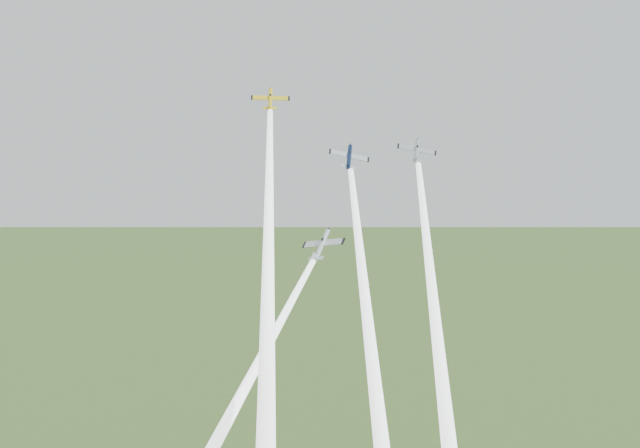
{
  "coord_description": "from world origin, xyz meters",
  "views": [
    {
      "loc": [
        26.17,
        -134.25,
        105.35
      ],
      "look_at": [
        0.0,
        -6.0,
        92.0
      ],
      "focal_mm": 45.0,
      "sensor_mm": 36.0,
      "label": 1
    }
  ],
  "objects_px": {
    "plane_silver_right": "(417,151)",
    "plane_yellow": "(270,99)",
    "plane_silver_low": "(322,245)",
    "plane_navy": "(349,157)"
  },
  "relations": [
    {
      "from": "plane_silver_low",
      "to": "plane_navy",
      "type": "bearing_deg",
      "value": 97.91
    },
    {
      "from": "plane_yellow",
      "to": "plane_silver_right",
      "type": "distance_m",
      "value": 27.35
    },
    {
      "from": "plane_silver_right",
      "to": "plane_navy",
      "type": "bearing_deg",
      "value": -175.16
    },
    {
      "from": "plane_silver_low",
      "to": "plane_yellow",
      "type": "bearing_deg",
      "value": 150.88
    },
    {
      "from": "plane_yellow",
      "to": "plane_navy",
      "type": "height_order",
      "value": "plane_yellow"
    },
    {
      "from": "plane_yellow",
      "to": "plane_silver_low",
      "type": "bearing_deg",
      "value": -65.29
    },
    {
      "from": "plane_silver_right",
      "to": "plane_yellow",
      "type": "bearing_deg",
      "value": 164.7
    },
    {
      "from": "plane_yellow",
      "to": "plane_silver_low",
      "type": "distance_m",
      "value": 30.56
    },
    {
      "from": "plane_yellow",
      "to": "plane_silver_low",
      "type": "height_order",
      "value": "plane_yellow"
    },
    {
      "from": "plane_navy",
      "to": "plane_silver_right",
      "type": "distance_m",
      "value": 11.43
    }
  ]
}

